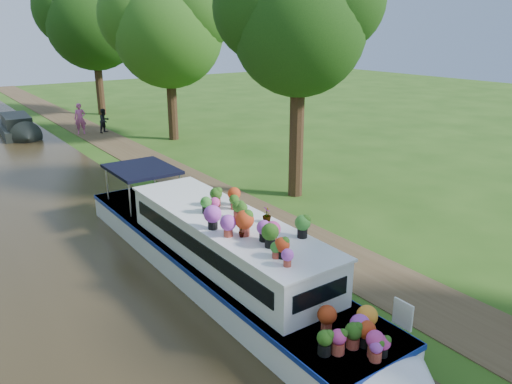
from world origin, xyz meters
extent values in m
plane|color=#274D13|center=(0.00, 0.00, 0.00)|extent=(100.00, 100.00, 0.00)
cube|color=#2E2614|center=(-6.00, 0.00, 0.01)|extent=(10.00, 100.00, 0.02)
cube|color=#4A3922|center=(1.20, 0.00, 0.01)|extent=(2.20, 100.00, 0.03)
cube|color=white|center=(-2.25, -0.74, 0.40)|extent=(2.20, 12.00, 0.75)
cube|color=navy|center=(-2.25, -0.74, 0.71)|extent=(2.24, 12.04, 0.12)
cube|color=white|center=(-2.25, -1.54, 1.29)|extent=(1.80, 7.00, 1.05)
cube|color=white|center=(-2.25, -1.54, 1.85)|extent=(1.90, 7.10, 0.06)
cube|color=black|center=(-1.34, -1.54, 1.37)|extent=(0.03, 6.40, 0.38)
cube|color=black|center=(-3.16, -1.54, 1.37)|extent=(0.03, 6.40, 0.38)
cube|color=black|center=(-2.25, 3.56, 1.92)|extent=(1.90, 2.40, 0.10)
cube|color=white|center=(-1.10, -6.14, 1.07)|extent=(0.04, 0.45, 0.55)
imported|color=#234E14|center=(-2.60, -2.81, 2.10)|extent=(0.21, 0.26, 0.44)
imported|color=#234E14|center=(-1.61, -2.42, 2.07)|extent=(0.28, 0.28, 0.38)
cylinder|color=black|center=(3.80, 3.00, 2.27)|extent=(0.56, 0.56, 4.55)
sphere|color=#14340D|center=(3.80, 3.00, 6.23)|extent=(4.80, 4.80, 4.80)
sphere|color=#14340D|center=(4.76, 2.28, 7.19)|extent=(3.60, 3.60, 3.60)
sphere|color=#14340D|center=(2.96, 3.84, 6.95)|extent=(3.84, 3.84, 3.84)
cylinder|color=black|center=(4.50, 15.00, 1.92)|extent=(0.56, 0.56, 3.85)
sphere|color=#234E14|center=(4.50, 15.00, 5.95)|extent=(6.00, 6.00, 6.00)
sphere|color=#234E14|center=(5.70, 14.10, 7.15)|extent=(4.50, 4.50, 4.50)
sphere|color=#234E14|center=(3.45, 16.05, 6.85)|extent=(4.80, 4.80, 4.80)
cylinder|color=black|center=(4.00, 26.00, 2.10)|extent=(0.56, 0.56, 4.20)
sphere|color=#14340D|center=(4.00, 26.00, 6.51)|extent=(6.60, 6.60, 6.60)
sphere|color=#14340D|center=(5.32, 25.01, 7.83)|extent=(4.95, 4.95, 4.95)
sphere|color=#14340D|center=(2.85, 27.16, 7.50)|extent=(5.28, 5.28, 5.28)
cube|color=black|center=(-2.75, 21.99, 0.30)|extent=(2.14, 5.72, 0.56)
cube|color=black|center=(-2.75, 21.53, 0.91)|extent=(1.61, 3.36, 0.65)
imported|color=#E25DA1|center=(0.50, 19.57, 0.96)|extent=(0.80, 0.67, 1.87)
imported|color=black|center=(1.83, 19.12, 0.77)|extent=(0.89, 0.82, 1.48)
imported|color=#2C5E1C|center=(-0.03, 1.69, 0.20)|extent=(0.44, 0.41, 0.39)
camera|label=1|loc=(-8.23, -11.32, 6.34)|focal=35.00mm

